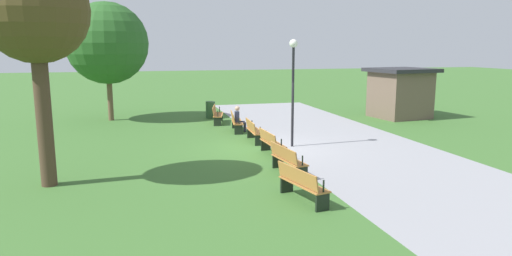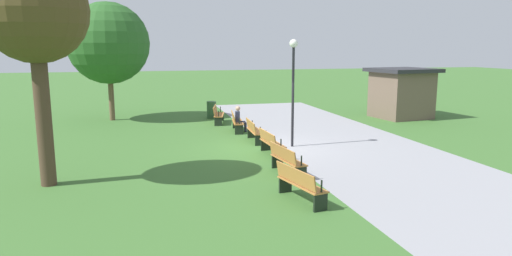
% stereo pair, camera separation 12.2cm
% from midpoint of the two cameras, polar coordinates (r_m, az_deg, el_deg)
% --- Properties ---
extents(ground_plane, '(120.00, 120.00, 0.00)m').
position_cam_midpoint_polar(ground_plane, '(17.43, 0.85, -2.54)').
color(ground_plane, '#3D6B2D').
extents(path_paving, '(26.85, 6.11, 0.01)m').
position_cam_midpoint_polar(path_paving, '(18.59, 10.78, -1.91)').
color(path_paving, '#939399').
rests_on(path_paving, ground).
extents(bench_0, '(1.79, 0.85, 0.89)m').
position_cam_midpoint_polar(bench_0, '(23.09, -5.12, 1.75)').
color(bench_0, '#B27538').
rests_on(bench_0, ground).
extents(bench_1, '(1.77, 0.71, 0.89)m').
position_cam_midpoint_polar(bench_1, '(20.81, -2.76, 0.85)').
color(bench_1, '#B27538').
rests_on(bench_1, ground).
extents(bench_2, '(1.74, 0.55, 0.89)m').
position_cam_midpoint_polar(bench_2, '(18.49, -0.47, -0.31)').
color(bench_2, '#B27538').
rests_on(bench_2, ground).
extents(bench_3, '(1.74, 0.55, 0.89)m').
position_cam_midpoint_polar(bench_3, '(16.14, 1.71, -1.86)').
color(bench_3, '#B27538').
rests_on(bench_3, ground).
extents(bench_4, '(1.77, 0.71, 0.89)m').
position_cam_midpoint_polar(bench_4, '(13.78, 3.73, -3.98)').
color(bench_4, '#B27538').
rests_on(bench_4, ground).
extents(bench_5, '(1.79, 0.85, 0.89)m').
position_cam_midpoint_polar(bench_5, '(11.43, 5.47, -7.00)').
color(bench_5, '#B27538').
rests_on(bench_5, ground).
extents(person_seated, '(0.38, 0.55, 1.20)m').
position_cam_midpoint_polar(person_seated, '(20.63, -2.33, 1.24)').
color(person_seated, '#2D3347').
rests_on(person_seated, ground).
extents(tree_0, '(4.24, 4.24, 6.17)m').
position_cam_midpoint_polar(tree_0, '(25.00, -18.49, 10.14)').
color(tree_0, brown).
rests_on(tree_0, ground).
extents(tree_1, '(2.80, 2.80, 6.20)m').
position_cam_midpoint_polar(tree_1, '(13.59, -26.41, 12.85)').
color(tree_1, '#4C3828').
rests_on(tree_1, ground).
extents(lamp_post, '(0.32, 0.32, 4.15)m').
position_cam_midpoint_polar(lamp_post, '(17.38, 4.52, 6.96)').
color(lamp_post, black).
rests_on(lamp_post, ground).
extents(trash_bin, '(0.51, 0.51, 0.92)m').
position_cam_midpoint_polar(trash_bin, '(24.80, -5.93, 2.30)').
color(trash_bin, '#2D512D').
rests_on(trash_bin, ground).
extents(kiosk, '(3.38, 3.51, 2.72)m').
position_cam_midpoint_polar(kiosk, '(26.07, 17.66, 4.33)').
color(kiosk, brown).
rests_on(kiosk, ground).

